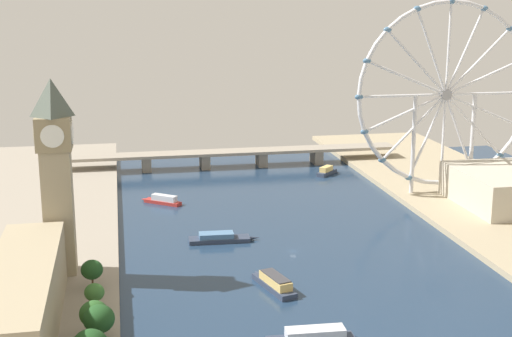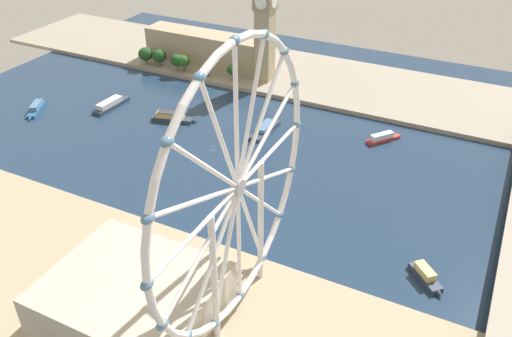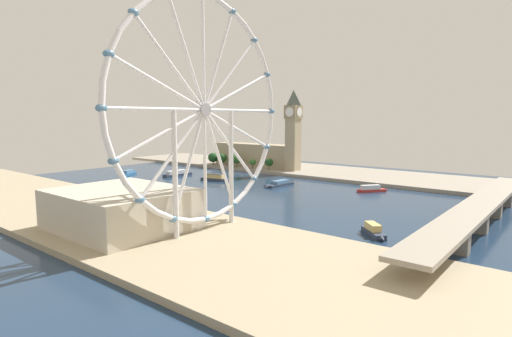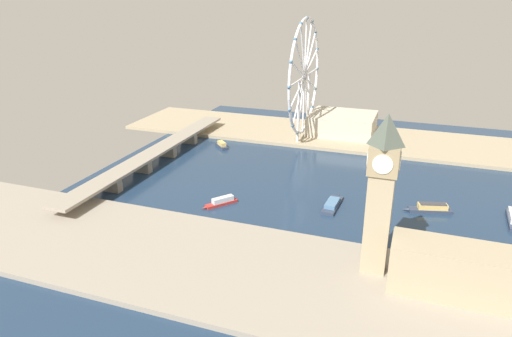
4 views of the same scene
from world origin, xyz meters
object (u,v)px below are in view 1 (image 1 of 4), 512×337
object	(u,v)px
river_bridge	(233,154)
parliament_block	(23,302)
tour_boat_1	(163,200)
clock_tower	(56,174)
tour_boat_4	(327,171)
tour_boat_0	(219,238)
tour_boat_3	(274,283)
ferris_wheel	(446,96)
riverside_hall	(509,188)

from	to	relation	value
river_bridge	parliament_block	bearing A→B (deg)	-114.21
tour_boat_1	clock_tower	bearing A→B (deg)	102.57
tour_boat_4	parliament_block	bearing A→B (deg)	-174.02
tour_boat_0	tour_boat_1	distance (m)	74.75
tour_boat_3	tour_boat_4	bearing A→B (deg)	-37.81
clock_tower	tour_boat_3	distance (m)	98.89
clock_tower	parliament_block	world-z (taller)	clock_tower
parliament_block	ferris_wheel	xyz separation A→B (m)	(220.17, 149.64, 44.67)
riverside_hall	ferris_wheel	bearing A→B (deg)	125.39
river_bridge	tour_boat_0	xyz separation A→B (m)	(-31.82, -155.74, -6.79)
clock_tower	riverside_hall	xyz separation A→B (m)	(235.71, 57.72, -32.80)
clock_tower	parliament_block	size ratio (longest dim) A/B	0.81
river_bridge	tour_boat_1	world-z (taller)	river_bridge
clock_tower	river_bridge	world-z (taller)	clock_tower
parliament_block	river_bridge	xyz separation A→B (m)	(111.58, 248.13, -6.65)
tour_boat_4	tour_boat_3	bearing A→B (deg)	-158.10
tour_boat_1	tour_boat_3	size ratio (longest dim) A/B	0.72
parliament_block	ferris_wheel	world-z (taller)	ferris_wheel
tour_boat_0	tour_boat_4	bearing A→B (deg)	56.23
clock_tower	parliament_block	distance (m)	65.83
parliament_block	tour_boat_4	xyz separation A→B (m)	(169.15, 213.27, -12.94)
parliament_block	ferris_wheel	bearing A→B (deg)	34.20
ferris_wheel	tour_boat_0	bearing A→B (deg)	-157.82
riverside_hall	river_bridge	size ratio (longest dim) A/B	0.27
tour_boat_3	ferris_wheel	bearing A→B (deg)	-62.10
tour_boat_1	ferris_wheel	bearing A→B (deg)	-147.66
tour_boat_4	clock_tower	bearing A→B (deg)	178.47
parliament_block	riverside_hall	world-z (taller)	parliament_block
river_bridge	tour_boat_4	xyz separation A→B (m)	(57.57, -34.87, -6.30)
clock_tower	tour_boat_1	world-z (taller)	clock_tower
tour_boat_0	tour_boat_1	size ratio (longest dim) A/B	1.49
ferris_wheel	tour_boat_0	size ratio (longest dim) A/B	3.22
tour_boat_3	riverside_hall	bearing A→B (deg)	-75.92
ferris_wheel	riverside_hall	distance (m)	63.11
parliament_block	river_bridge	distance (m)	272.15
riverside_hall	tour_boat_1	xyz separation A→B (m)	(-187.07, 48.07, -10.38)
tour_boat_0	ferris_wheel	bearing A→B (deg)	24.90
ferris_wheel	river_bridge	bearing A→B (deg)	137.79
river_bridge	tour_boat_1	size ratio (longest dim) A/B	10.01
tour_boat_1	tour_boat_4	distance (m)	122.37
tour_boat_1	tour_boat_3	world-z (taller)	tour_boat_3
ferris_wheel	tour_boat_4	size ratio (longest dim) A/B	6.06
clock_tower	tour_boat_3	size ratio (longest dim) A/B	2.54
clock_tower	tour_boat_1	distance (m)	124.19
ferris_wheel	riverside_hall	xyz separation A→B (m)	(24.17, -34.03, -47.34)
clock_tower	river_bridge	distance (m)	219.42
river_bridge	tour_boat_3	xyz separation A→B (m)	(-18.07, -217.48, -6.02)
tour_boat_3	tour_boat_0	bearing A→B (deg)	-2.76
river_bridge	tour_boat_4	size ratio (longest dim) A/B	12.58
ferris_wheel	tour_boat_1	xyz separation A→B (m)	(-162.90, 14.04, -57.72)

